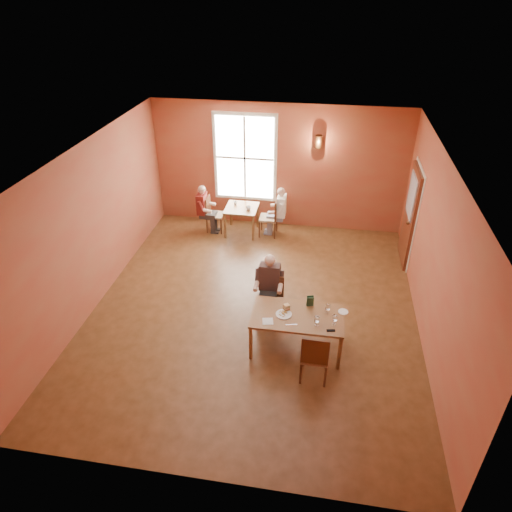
% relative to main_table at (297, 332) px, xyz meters
% --- Properties ---
extents(ground, '(6.00, 7.00, 0.01)m').
position_rel_main_table_xyz_m(ground, '(-0.87, 0.93, -0.35)').
color(ground, brown).
rests_on(ground, ground).
extents(wall_back, '(6.00, 0.04, 3.00)m').
position_rel_main_table_xyz_m(wall_back, '(-0.87, 4.43, 1.15)').
color(wall_back, brown).
rests_on(wall_back, ground).
extents(wall_front, '(6.00, 0.04, 3.00)m').
position_rel_main_table_xyz_m(wall_front, '(-0.87, -2.57, 1.15)').
color(wall_front, brown).
rests_on(wall_front, ground).
extents(wall_left, '(0.04, 7.00, 3.00)m').
position_rel_main_table_xyz_m(wall_left, '(-3.87, 0.93, 1.15)').
color(wall_left, brown).
rests_on(wall_left, ground).
extents(wall_right, '(0.04, 7.00, 3.00)m').
position_rel_main_table_xyz_m(wall_right, '(2.13, 0.93, 1.15)').
color(wall_right, brown).
rests_on(wall_right, ground).
extents(ceiling, '(6.00, 7.00, 0.04)m').
position_rel_main_table_xyz_m(ceiling, '(-0.87, 0.93, 2.65)').
color(ceiling, white).
rests_on(ceiling, wall_back).
extents(window, '(1.36, 0.10, 1.96)m').
position_rel_main_table_xyz_m(window, '(-1.67, 4.38, 1.35)').
color(window, white).
rests_on(window, wall_back).
extents(door, '(0.12, 1.04, 2.10)m').
position_rel_main_table_xyz_m(door, '(2.07, 3.23, 0.70)').
color(door, maroon).
rests_on(door, ground).
extents(wall_sconce, '(0.16, 0.16, 0.28)m').
position_rel_main_table_xyz_m(wall_sconce, '(0.03, 4.33, 1.85)').
color(wall_sconce, brown).
rests_on(wall_sconce, wall_back).
extents(main_table, '(1.50, 0.84, 0.70)m').
position_rel_main_table_xyz_m(main_table, '(0.00, 0.00, 0.00)').
color(main_table, brown).
rests_on(main_table, ground).
extents(chair_diner_main, '(0.38, 0.38, 0.85)m').
position_rel_main_table_xyz_m(chair_diner_main, '(-0.50, 0.65, 0.08)').
color(chair_diner_main, brown).
rests_on(chair_diner_main, ground).
extents(diner_main, '(0.48, 0.48, 1.21)m').
position_rel_main_table_xyz_m(diner_main, '(-0.50, 0.62, 0.25)').
color(diner_main, '#412E25').
rests_on(diner_main, ground).
extents(chair_empty, '(0.42, 0.42, 0.93)m').
position_rel_main_table_xyz_m(chair_empty, '(0.33, -0.61, 0.11)').
color(chair_empty, brown).
rests_on(chair_empty, ground).
extents(plate_food, '(0.27, 0.27, 0.03)m').
position_rel_main_table_xyz_m(plate_food, '(-0.22, -0.03, 0.37)').
color(plate_food, silver).
rests_on(plate_food, main_table).
extents(sandwich, '(0.12, 0.12, 0.11)m').
position_rel_main_table_xyz_m(sandwich, '(-0.19, 0.09, 0.40)').
color(sandwich, tan).
rests_on(sandwich, main_table).
extents(goblet_a, '(0.10, 0.10, 0.19)m').
position_rel_main_table_xyz_m(goblet_a, '(0.47, 0.13, 0.45)').
color(goblet_a, white).
rests_on(goblet_a, main_table).
extents(goblet_b, '(0.08, 0.08, 0.19)m').
position_rel_main_table_xyz_m(goblet_b, '(0.59, -0.13, 0.45)').
color(goblet_b, white).
rests_on(goblet_b, main_table).
extents(goblet_c, '(0.08, 0.08, 0.19)m').
position_rel_main_table_xyz_m(goblet_c, '(0.31, -0.21, 0.45)').
color(goblet_c, white).
rests_on(goblet_c, main_table).
extents(menu_stand, '(0.13, 0.09, 0.19)m').
position_rel_main_table_xyz_m(menu_stand, '(0.18, 0.28, 0.45)').
color(menu_stand, '#1E3B24').
rests_on(menu_stand, main_table).
extents(knife, '(0.19, 0.06, 0.00)m').
position_rel_main_table_xyz_m(knife, '(-0.07, -0.25, 0.35)').
color(knife, silver).
rests_on(knife, main_table).
extents(napkin, '(0.20, 0.20, 0.01)m').
position_rel_main_table_xyz_m(napkin, '(-0.46, -0.23, 0.35)').
color(napkin, silver).
rests_on(napkin, main_table).
extents(side_plate, '(0.20, 0.20, 0.01)m').
position_rel_main_table_xyz_m(side_plate, '(0.73, 0.20, 0.36)').
color(side_plate, silver).
rests_on(side_plate, main_table).
extents(sunglasses, '(0.14, 0.07, 0.02)m').
position_rel_main_table_xyz_m(sunglasses, '(0.54, -0.30, 0.36)').
color(sunglasses, black).
rests_on(sunglasses, main_table).
extents(second_table, '(0.76, 0.76, 0.67)m').
position_rel_main_table_xyz_m(second_table, '(-1.67, 3.84, -0.02)').
color(second_table, brown).
rests_on(second_table, ground).
extents(chair_diner_white, '(0.41, 0.41, 0.93)m').
position_rel_main_table_xyz_m(chair_diner_white, '(-1.02, 3.84, 0.12)').
color(chair_diner_white, '#502B18').
rests_on(chair_diner_white, ground).
extents(diner_white, '(0.46, 0.46, 1.16)m').
position_rel_main_table_xyz_m(diner_white, '(-0.99, 3.84, 0.23)').
color(diner_white, silver).
rests_on(diner_white, ground).
extents(chair_diner_maroon, '(0.39, 0.39, 0.88)m').
position_rel_main_table_xyz_m(chair_diner_maroon, '(-2.32, 3.84, 0.09)').
color(chair_diner_maroon, '#482D15').
rests_on(chair_diner_maroon, ground).
extents(diner_maroon, '(0.46, 0.46, 1.15)m').
position_rel_main_table_xyz_m(diner_maroon, '(-2.35, 3.84, 0.22)').
color(diner_maroon, maroon).
rests_on(diner_maroon, ground).
extents(cup_a, '(0.14, 0.14, 0.09)m').
position_rel_main_table_xyz_m(cup_a, '(-1.48, 3.74, 0.36)').
color(cup_a, white).
rests_on(cup_a, second_table).
extents(cup_b, '(0.10, 0.10, 0.08)m').
position_rel_main_table_xyz_m(cup_b, '(-1.84, 3.96, 0.36)').
color(cup_b, white).
rests_on(cup_b, second_table).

